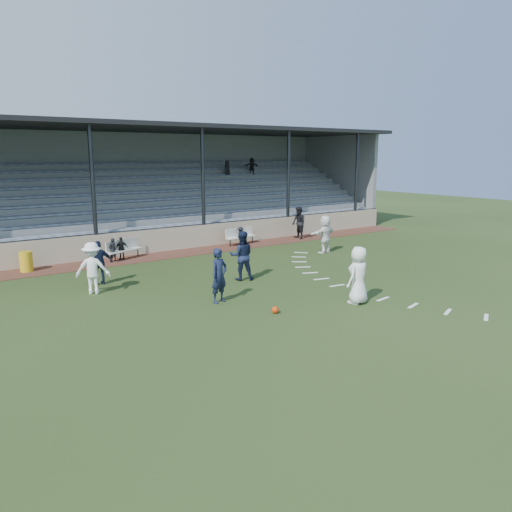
# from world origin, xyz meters

# --- Properties ---
(ground) EXTENTS (90.00, 90.00, 0.00)m
(ground) POSITION_xyz_m (0.00, 0.00, 0.00)
(ground) COLOR #273A17
(ground) RESTS_ON ground
(cinder_track) EXTENTS (34.00, 2.00, 0.02)m
(cinder_track) POSITION_xyz_m (0.00, 10.50, 0.01)
(cinder_track) COLOR #4F2A1F
(cinder_track) RESTS_ON ground
(retaining_wall) EXTENTS (34.00, 0.18, 1.20)m
(retaining_wall) POSITION_xyz_m (0.00, 11.55, 0.60)
(retaining_wall) COLOR tan
(retaining_wall) RESTS_ON ground
(bench_left) EXTENTS (2.02, 1.12, 0.95)m
(bench_left) POSITION_xyz_m (-2.00, 10.79, 0.58)
(bench_left) COLOR silver
(bench_left) RESTS_ON cinder_track
(bench_right) EXTENTS (2.04, 0.75, 0.95)m
(bench_right) POSITION_xyz_m (4.87, 10.83, 0.58)
(bench_right) COLOR silver
(bench_right) RESTS_ON cinder_track
(trash_bin) EXTENTS (0.55, 0.55, 0.88)m
(trash_bin) POSITION_xyz_m (-6.40, 10.72, 0.46)
(trash_bin) COLOR gold
(trash_bin) RESTS_ON cinder_track
(football) EXTENTS (0.23, 0.23, 0.23)m
(football) POSITION_xyz_m (-1.17, -0.19, 0.12)
(football) COLOR red
(football) RESTS_ON ground
(player_white_lead) EXTENTS (1.07, 0.81, 1.98)m
(player_white_lead) POSITION_xyz_m (1.81, -0.95, 0.99)
(player_white_lead) COLOR white
(player_white_lead) RESTS_ON ground
(player_navy_lead) EXTENTS (0.79, 0.62, 1.89)m
(player_navy_lead) POSITION_xyz_m (-1.97, 1.92, 0.95)
(player_navy_lead) COLOR #141C38
(player_navy_lead) RESTS_ON ground
(player_navy_mid) EXTENTS (1.22, 1.13, 2.01)m
(player_navy_mid) POSITION_xyz_m (0.42, 4.07, 1.00)
(player_navy_mid) COLOR #141C38
(player_navy_mid) RESTS_ON ground
(player_white_wing) EXTENTS (1.42, 1.21, 1.91)m
(player_white_wing) POSITION_xyz_m (-5.15, 5.54, 0.95)
(player_white_wing) COLOR white
(player_white_wing) RESTS_ON ground
(player_navy_wing) EXTENTS (1.05, 0.53, 1.73)m
(player_navy_wing) POSITION_xyz_m (-4.52, 6.70, 0.87)
(player_navy_wing) COLOR #141C38
(player_navy_wing) RESTS_ON ground
(player_white_back) EXTENTS (1.88, 0.89, 1.94)m
(player_white_back) POSITION_xyz_m (7.14, 6.34, 0.97)
(player_white_back) COLOR white
(player_white_back) RESTS_ON ground
(official) EXTENTS (0.85, 1.03, 1.94)m
(official) POSITION_xyz_m (8.80, 10.36, 0.99)
(official) COLOR black
(official) RESTS_ON cinder_track
(sub_left_near) EXTENTS (0.48, 0.41, 1.13)m
(sub_left_near) POSITION_xyz_m (-2.63, 10.48, 0.58)
(sub_left_near) COLOR black
(sub_left_near) RESTS_ON cinder_track
(sub_left_far) EXTENTS (0.66, 0.29, 1.10)m
(sub_left_far) POSITION_xyz_m (-2.12, 10.67, 0.57)
(sub_left_far) COLOR black
(sub_left_far) RESTS_ON cinder_track
(sub_right) EXTENTS (0.71, 0.49, 1.02)m
(sub_right) POSITION_xyz_m (4.81, 10.69, 0.53)
(sub_right) COLOR black
(sub_right) RESTS_ON cinder_track
(grandstand) EXTENTS (34.60, 9.00, 6.61)m
(grandstand) POSITION_xyz_m (0.01, 16.26, 2.20)
(grandstand) COLOR gray
(grandstand) RESTS_ON ground
(penalty_arc) EXTENTS (3.89, 14.63, 0.01)m
(penalty_arc) POSITION_xyz_m (4.12, 0.00, 0.01)
(penalty_arc) COLOR white
(penalty_arc) RESTS_ON ground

